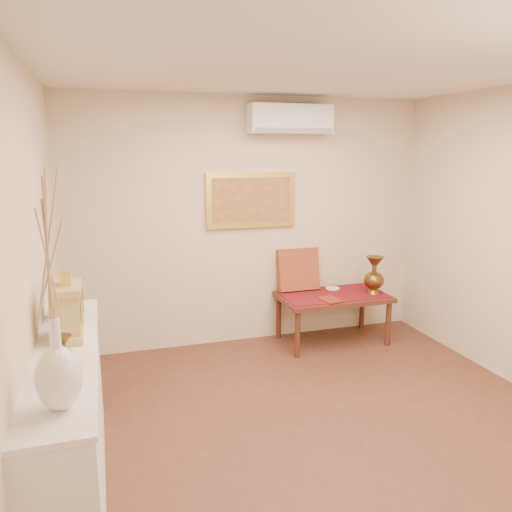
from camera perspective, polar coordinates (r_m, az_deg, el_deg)
name	(u,v)px	position (r m, az deg, el deg)	size (l,w,h in m)	color
floor	(339,445)	(3.98, 9.47, -20.57)	(4.50, 4.50, 0.00)	brown
ceiling	(354,57)	(3.40, 11.14, 21.43)	(4.50, 4.50, 0.00)	silver
wall_back	(250,222)	(5.50, -0.63, 3.86)	(4.00, 0.02, 2.70)	beige
wall_left	(26,292)	(3.10, -24.79, -3.72)	(0.02, 4.50, 2.70)	beige
white_vase	(51,294)	(2.33, -22.34, -4.07)	(0.21, 0.21, 1.08)	silver
candlestick	(59,365)	(2.74, -21.60, -11.47)	(0.09, 0.09, 0.20)	silver
brass_urn_small	(63,348)	(2.89, -21.16, -9.73)	(0.11, 0.11, 0.24)	brown
table_cloth	(333,294)	(5.64, 8.80, -4.36)	(1.14, 0.59, 0.01)	maroon
brass_urn_tall	(374,271)	(5.71, 13.37, -1.68)	(0.23, 0.23, 0.51)	brown
plate	(333,288)	(5.85, 8.74, -3.67)	(0.16, 0.16, 0.01)	silver
menu	(330,299)	(5.42, 8.48, -4.93)	(0.18, 0.25, 0.01)	maroon
cushion	(298,269)	(5.71, 4.83, -1.53)	(0.48, 0.10, 0.48)	maroon
display_ledge	(71,425)	(3.40, -20.40, -17.65)	(0.37, 2.02, 0.98)	white
mantel_clock	(69,310)	(3.33, -20.60, -5.85)	(0.17, 0.36, 0.41)	tan
wooden_chest	(71,300)	(3.73, -20.39, -4.75)	(0.16, 0.21, 0.24)	tan
low_table	(333,300)	(5.66, 8.78, -5.03)	(1.20, 0.70, 0.55)	#512518
painting	(251,200)	(5.45, -0.56, 6.43)	(1.00, 0.06, 0.60)	gold
ac_unit	(290,119)	(5.46, 3.92, 15.33)	(0.90, 0.25, 0.30)	white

